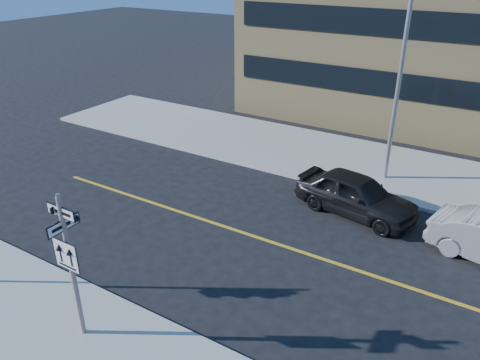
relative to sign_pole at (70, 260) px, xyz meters
The scene contains 4 objects.
ground 3.50m from the sign_pole, 90.00° to the left, with size 120.00×120.00×0.00m, color black.
sign_pole is the anchor object (origin of this frame).
parked_car_a 10.83m from the sign_pole, 69.03° to the left, with size 4.70×1.89×1.60m, color black.
streetlight_a 14.05m from the sign_pole, 73.23° to the left, with size 0.55×2.25×8.00m.
Camera 1 is at (8.33, -8.24, 9.05)m, focal length 35.00 mm.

